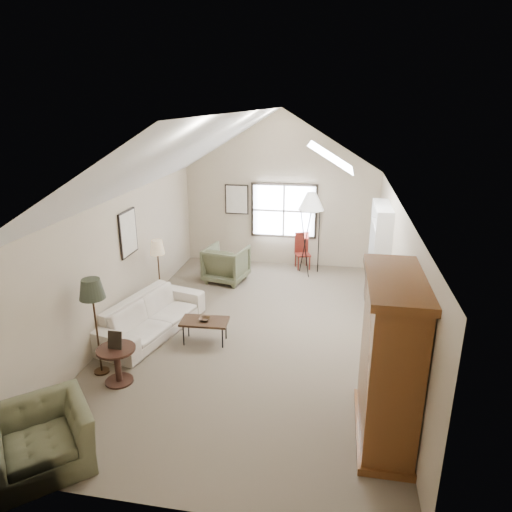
% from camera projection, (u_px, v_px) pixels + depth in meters
% --- Properties ---
extents(room_shell, '(5.01, 8.01, 4.00)m').
position_uv_depth(room_shell, '(252.00, 161.00, 7.56)').
color(room_shell, '#6B5F4D').
rests_on(room_shell, ground).
extents(window, '(1.72, 0.08, 1.42)m').
position_uv_depth(window, '(284.00, 211.00, 11.80)').
color(window, black).
rests_on(window, room_shell).
extents(skylight, '(0.80, 1.20, 0.52)m').
position_uv_depth(skylight, '(332.00, 155.00, 8.18)').
color(skylight, white).
rests_on(skylight, room_shell).
extents(wall_art, '(1.97, 3.71, 0.88)m').
position_uv_depth(wall_art, '(185.00, 215.00, 10.16)').
color(wall_art, black).
rests_on(wall_art, room_shell).
extents(armoire, '(0.60, 1.50, 2.20)m').
position_uv_depth(armoire, '(389.00, 361.00, 5.64)').
color(armoire, brown).
rests_on(armoire, ground).
extents(tv_alcove, '(0.32, 1.30, 2.10)m').
position_uv_depth(tv_alcove, '(379.00, 255.00, 9.33)').
color(tv_alcove, white).
rests_on(tv_alcove, ground).
extents(media_console, '(0.34, 1.18, 0.60)m').
position_uv_depth(media_console, '(374.00, 293.00, 9.60)').
color(media_console, '#382316').
rests_on(media_console, ground).
extents(tv_panel, '(0.05, 0.90, 0.55)m').
position_uv_depth(tv_panel, '(377.00, 266.00, 9.40)').
color(tv_panel, black).
rests_on(tv_panel, media_console).
extents(sofa, '(1.46, 2.51, 0.69)m').
position_uv_depth(sofa, '(152.00, 316.00, 8.50)').
color(sofa, beige).
rests_on(sofa, ground).
extents(armchair_near, '(1.53, 1.52, 0.75)m').
position_uv_depth(armchair_near, '(38.00, 440.00, 5.35)').
color(armchair_near, '#5C5D41').
rests_on(armchair_near, ground).
extents(armchair_far, '(1.09, 1.11, 0.86)m').
position_uv_depth(armchair_far, '(226.00, 264.00, 10.96)').
color(armchair_far, '#5D5E42').
rests_on(armchair_far, ground).
extents(coffee_table, '(0.87, 0.51, 0.43)m').
position_uv_depth(coffee_table, '(205.00, 331.00, 8.21)').
color(coffee_table, '#332214').
rests_on(coffee_table, ground).
extents(bowl, '(0.21, 0.21, 0.05)m').
position_uv_depth(bowl, '(205.00, 319.00, 8.13)').
color(bowl, '#382816').
rests_on(bowl, coffee_table).
extents(side_table, '(0.72, 0.72, 0.59)m').
position_uv_depth(side_table, '(118.00, 365.00, 7.01)').
color(side_table, '#361D16').
rests_on(side_table, ground).
extents(side_chair, '(0.46, 0.46, 0.93)m').
position_uv_depth(side_chair, '(303.00, 251.00, 11.79)').
color(side_chair, maroon).
rests_on(side_chair, ground).
extents(tripod_lamp, '(0.68, 0.68, 2.11)m').
position_uv_depth(tripod_lamp, '(310.00, 234.00, 11.19)').
color(tripod_lamp, white).
rests_on(tripod_lamp, ground).
extents(dark_lamp, '(0.48, 0.48, 1.64)m').
position_uv_depth(dark_lamp, '(96.00, 326.00, 7.09)').
color(dark_lamp, black).
rests_on(dark_lamp, ground).
extents(tan_lamp, '(0.36, 0.36, 1.48)m').
position_uv_depth(tan_lamp, '(159.00, 273.00, 9.54)').
color(tan_lamp, tan).
rests_on(tan_lamp, ground).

